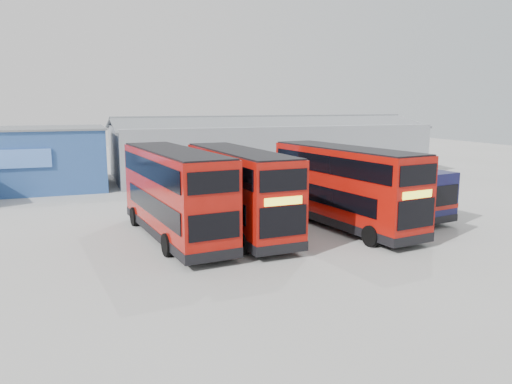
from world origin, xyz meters
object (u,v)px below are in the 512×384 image
office_block (28,159)px  double_decker_left (175,195)px  maintenance_shed (268,148)px  double_decker_right (344,188)px  single_decker_blue (371,187)px  double_decker_centre (239,192)px

office_block → double_decker_left: size_ratio=1.08×
maintenance_shed → double_decker_left: (-13.68, -21.36, -0.26)m
office_block → maintenance_shed: size_ratio=0.40×
double_decker_left → double_decker_right: double_decker_left is taller
maintenance_shed → single_decker_blue: maintenance_shed is taller
double_decker_centre → single_decker_blue: bearing=11.1°
double_decker_centre → double_decker_left: bearing=175.8°
double_decker_right → single_decker_blue: 5.28m
double_decker_centre → double_decker_right: bearing=-10.9°
double_decker_left → double_decker_right: size_ratio=1.01×
maintenance_shed → single_decker_blue: 18.95m
office_block → single_decker_blue: office_block is taller
office_block → maintenance_shed: maintenance_shed is taller
maintenance_shed → double_decker_right: bearing=-100.5°
office_block → double_decker_left: 21.07m
double_decker_centre → maintenance_shed: bearing=61.6°
double_decker_right → office_block: bearing=123.2°
double_decker_centre → double_decker_right: (6.03, -0.84, 0.02)m
maintenance_shed → double_decker_centre: (-10.18, -21.44, -0.32)m
double_decker_right → double_decker_centre: bearing=163.9°
single_decker_blue → maintenance_shed: bearing=-99.7°
office_block → single_decker_blue: 27.65m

